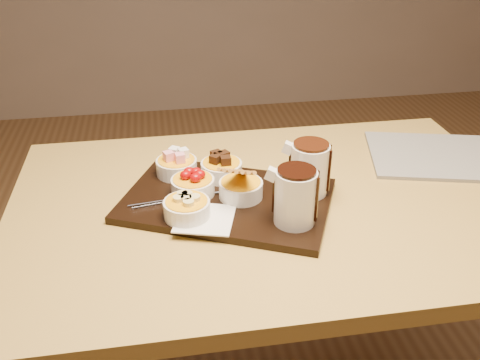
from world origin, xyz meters
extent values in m
cube|color=#B19041|center=(0.00, 0.00, 0.73)|extent=(1.20, 0.80, 0.04)
cylinder|color=#B19041|center=(-0.54, 0.34, 0.35)|extent=(0.06, 0.06, 0.71)
cylinder|color=#B19041|center=(0.54, 0.34, 0.35)|extent=(0.06, 0.06, 0.71)
cube|color=black|center=(-0.10, 0.00, 0.76)|extent=(0.54, 0.46, 0.02)
cube|color=white|center=(-0.16, -0.08, 0.77)|extent=(0.15, 0.15, 0.00)
cylinder|color=silver|center=(-0.21, 0.13, 0.79)|extent=(0.10, 0.10, 0.04)
cylinder|color=silver|center=(-0.10, 0.10, 0.79)|extent=(0.10, 0.10, 0.04)
cylinder|color=silver|center=(-0.18, 0.03, 0.79)|extent=(0.10, 0.10, 0.04)
cylinder|color=silver|center=(-0.07, 0.00, 0.79)|extent=(0.10, 0.10, 0.04)
cylinder|color=silver|center=(-0.20, -0.07, 0.79)|extent=(0.10, 0.10, 0.04)
cylinder|color=silver|center=(0.02, -0.12, 0.83)|extent=(0.11, 0.11, 0.12)
cylinder|color=silver|center=(0.09, -0.01, 0.83)|extent=(0.11, 0.11, 0.12)
cube|color=beige|center=(0.48, 0.14, 0.76)|extent=(0.39, 0.34, 0.01)
camera|label=1|loc=(-0.24, -1.04, 1.40)|focal=40.00mm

